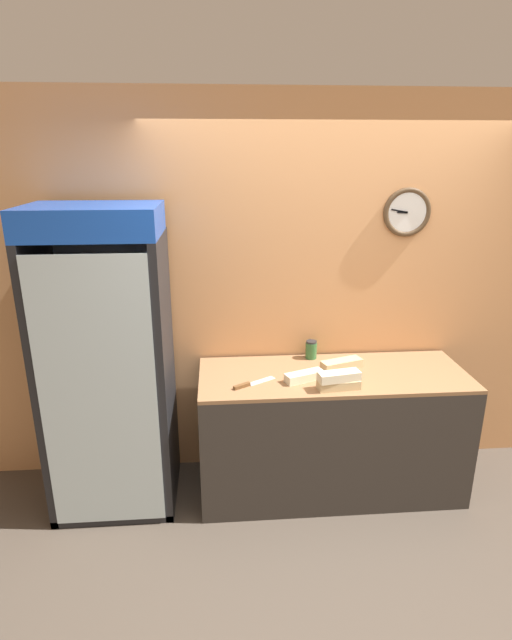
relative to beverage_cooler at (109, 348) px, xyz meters
The scene contains 10 objects.
ground_plane 2.07m from the beverage_cooler, 32.52° to the right, with size 14.00×14.00×0.00m, color #4C4238.
wall_back 1.54m from the beverage_cooler, 12.47° to the left, with size 5.20×0.09×2.70m.
prep_counter 1.62m from the beverage_cooler, ahead, with size 1.80×0.67×0.89m.
beverage_cooler is the anchor object (origin of this frame).
sandwich_stack_bottom 1.50m from the beverage_cooler, 11.21° to the right, with size 0.27×0.12×0.06m.
sandwich_stack_middle 1.49m from the beverage_cooler, 11.21° to the right, with size 0.28×0.14×0.06m.
sandwich_flat_left 1.29m from the beverage_cooler, ahead, with size 0.27×0.17×0.06m.
sandwich_flat_right 1.56m from the beverage_cooler, ahead, with size 0.30×0.18×0.06m.
chefs_knife 0.94m from the beverage_cooler, 12.41° to the right, with size 0.28×0.19×0.02m.
condiment_jar 1.40m from the beverage_cooler, ahead, with size 0.08×0.08×0.13m.
Camera 1 is at (-0.76, -2.13, 2.30)m, focal length 28.00 mm.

